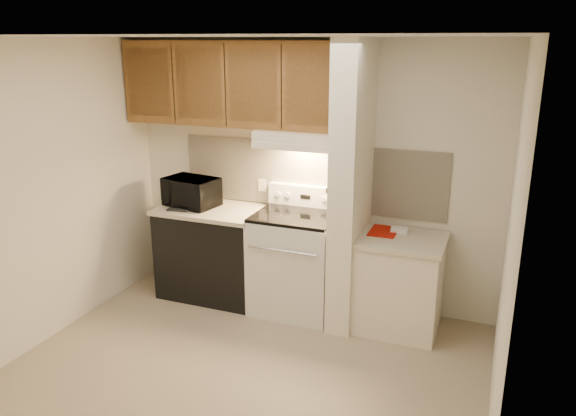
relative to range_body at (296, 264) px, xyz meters
The scene contains 50 objects.
floor 1.24m from the range_body, 90.00° to the right, with size 3.60×3.60×0.00m, color tan.
ceiling 2.34m from the range_body, 90.00° to the right, with size 3.60×3.60×0.00m, color white.
wall_back 0.86m from the range_body, 90.00° to the left, with size 3.60×0.02×2.50m, color silver.
wall_left 2.28m from the range_body, 147.31° to the right, with size 0.02×3.00×2.50m, color silver.
wall_right 2.28m from the range_body, 32.69° to the right, with size 0.02×3.00×2.50m, color silver.
backsplash 0.84m from the range_body, 90.00° to the left, with size 2.60×0.02×0.63m, color beige.
range_body is the anchor object (origin of this frame).
oven_window 0.32m from the range_body, 90.00° to the right, with size 0.50×0.01×0.30m, color black.
oven_handle 0.44m from the range_body, 90.00° to the right, with size 0.02×0.02×0.65m, color silver.
cooktop 0.48m from the range_body, ahead, with size 0.74×0.64×0.03m, color black.
range_backguard 0.66m from the range_body, 90.00° to the left, with size 0.76×0.08×0.20m, color silver.
range_display 0.64m from the range_body, 90.00° to the left, with size 0.10×0.01×0.04m, color black.
range_knob_left_outer 0.70m from the range_body, 139.40° to the left, with size 0.05×0.05×0.02m, color silver.
range_knob_left_inner 0.66m from the range_body, 126.87° to the left, with size 0.05×0.05×0.02m, color silver.
range_knob_right_inner 0.66m from the range_body, 53.13° to the left, with size 0.05×0.05×0.02m, color silver.
range_knob_right_outer 0.70m from the range_body, 40.60° to the left, with size 0.05×0.05×0.02m, color silver.
dishwasher_front 0.88m from the range_body, behind, with size 1.00×0.63×0.87m, color black.
left_countertop 0.98m from the range_body, behind, with size 1.04×0.67×0.04m, color beige.
spoon_rest 1.24m from the range_body, behind, with size 0.22×0.07×0.01m, color black.
teal_jar 1.10m from the range_body, 166.44° to the left, with size 0.08×0.08×0.09m, color #225F55.
outlet 0.86m from the range_body, 146.31° to the left, with size 0.08×0.01×0.12m, color #F0E2C9.
microwave 1.25m from the range_body, behind, with size 0.51×0.34×0.28m, color black.
partition_pillar 0.94m from the range_body, ahead, with size 0.22×0.70×2.50m, color white.
pillar_trim 0.93m from the range_body, ahead, with size 0.01×0.70×0.04m, color brown.
knife_strip 0.95m from the range_body, ahead, with size 0.02×0.42×0.04m, color black.
knife_blade_a 0.87m from the range_body, 28.34° to the right, with size 0.01×0.04×0.16m, color silver.
knife_handle_a 1.01m from the range_body, 30.43° to the right, with size 0.02×0.02×0.10m, color black.
knife_blade_b 0.85m from the range_body, 21.07° to the right, with size 0.01×0.04×0.18m, color silver.
knife_handle_b 0.99m from the range_body, 18.12° to the right, with size 0.02×0.02×0.10m, color black.
knife_blade_c 0.83m from the range_body, ahead, with size 0.01×0.04×0.20m, color silver.
knife_handle_c 0.99m from the range_body, ahead, with size 0.02×0.02×0.10m, color black.
knife_blade_d 0.85m from the range_body, ahead, with size 0.01×0.04×0.16m, color silver.
knife_handle_d 0.99m from the range_body, ahead, with size 0.02×0.02×0.10m, color black.
knife_blade_e 0.85m from the range_body, 15.54° to the left, with size 0.01×0.04×0.18m, color silver.
knife_handle_e 0.99m from the range_body, 16.04° to the left, with size 0.02×0.02×0.10m, color black.
oven_mitt 0.85m from the range_body, 23.58° to the left, with size 0.03×0.10×0.23m, color slate.
right_cab_base 0.97m from the range_body, ahead, with size 0.70×0.60×0.81m, color #F0E2C9.
right_countertop 1.04m from the range_body, ahead, with size 0.74×0.64×0.04m, color beige.
red_folder 0.89m from the range_body, ahead, with size 0.23×0.32×0.01m, color #AF1307.
white_box 1.02m from the range_body, ahead, with size 0.15×0.10×0.04m, color white.
range_hood 1.17m from the range_body, 90.00° to the left, with size 0.78×0.44×0.15m, color #F0E2C9.
hood_lip 1.12m from the range_body, 90.00° to the right, with size 0.78×0.04×0.06m, color #F0E2C9.
upper_cabinets 1.77m from the range_body, 166.16° to the left, with size 2.18×0.33×0.77m, color brown.
cab_door_a 2.22m from the range_body, behind, with size 0.46×0.01×0.63m, color brown.
cab_gap_a 2.04m from the range_body, behind, with size 0.01×0.01×0.73m, color black.
cab_door_b 1.89m from the range_body, behind, with size 0.46×0.01×0.63m, color brown.
cab_gap_b 1.77m from the range_body, behind, with size 0.01×0.01×0.73m, color black.
cab_door_c 1.68m from the range_body, behind, with size 0.46×0.01×0.63m, color brown.
cab_gap_c 1.63m from the range_body, behind, with size 0.01×0.01×0.73m, color black.
cab_door_d 1.63m from the range_body, ahead, with size 0.46×0.01×0.63m, color brown.
Camera 1 is at (1.71, -3.41, 2.48)m, focal length 35.00 mm.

